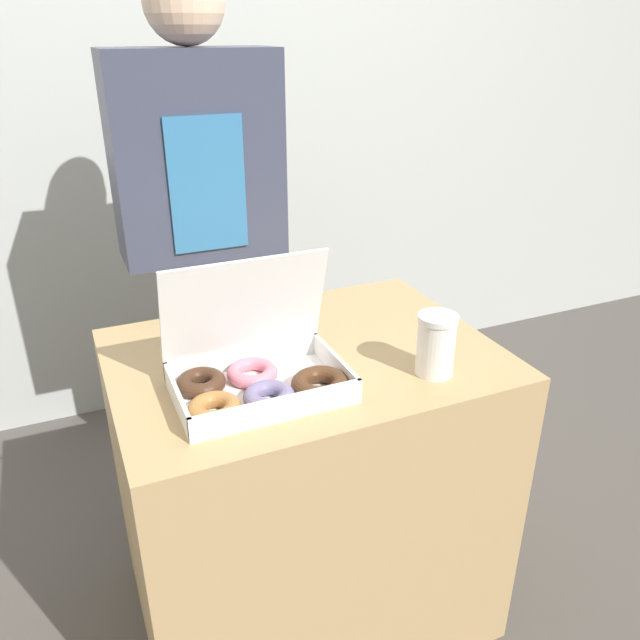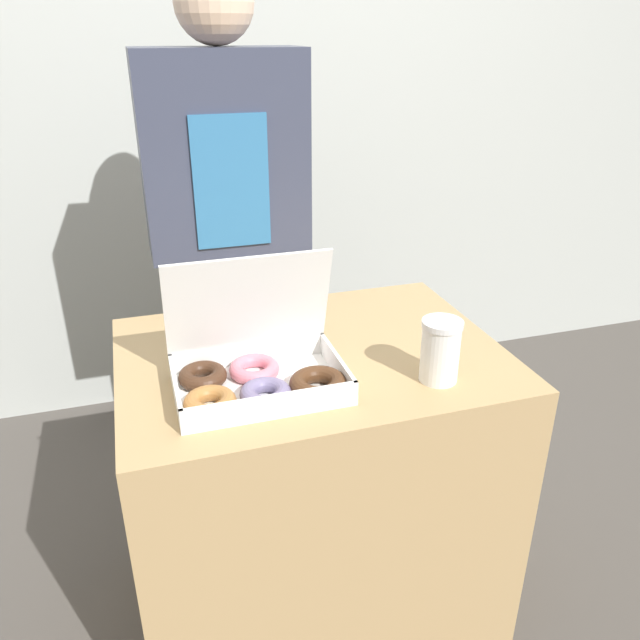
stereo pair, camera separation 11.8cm
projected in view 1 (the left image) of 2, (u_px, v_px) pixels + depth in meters
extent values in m
plane|color=#4C4742|center=(307.00, 599.00, 1.68)|extent=(14.00, 14.00, 0.00)
cube|color=#B2B7B2|center=(169.00, 60.00, 2.14)|extent=(10.00, 0.05, 2.60)
cube|color=tan|center=(306.00, 489.00, 1.52)|extent=(0.83, 0.61, 0.75)
cube|color=white|center=(261.00, 392.00, 1.21)|extent=(0.33, 0.22, 0.01)
cube|color=white|center=(177.00, 399.00, 1.14)|extent=(0.01, 0.22, 0.04)
cube|color=white|center=(336.00, 365.00, 1.26)|extent=(0.01, 0.22, 0.04)
cube|color=white|center=(279.00, 408.00, 1.11)|extent=(0.33, 0.01, 0.04)
cube|color=white|center=(244.00, 357.00, 1.29)|extent=(0.33, 0.01, 0.04)
cube|color=white|center=(245.00, 306.00, 1.21)|extent=(0.33, 0.07, 0.21)
torus|color=#A87038|center=(215.00, 409.00, 1.12)|extent=(0.12, 0.12, 0.03)
torus|color=#422819|center=(201.00, 383.00, 1.21)|extent=(0.13, 0.13, 0.03)
torus|color=slate|center=(269.00, 397.00, 1.16)|extent=(0.14, 0.14, 0.03)
torus|color=pink|center=(252.00, 373.00, 1.24)|extent=(0.14, 0.14, 0.03)
torus|color=#4C2D19|center=(320.00, 384.00, 1.20)|extent=(0.16, 0.16, 0.03)
cylinder|color=white|center=(436.00, 347.00, 1.26)|extent=(0.08, 0.08, 0.12)
cylinder|color=white|center=(438.00, 318.00, 1.23)|extent=(0.08, 0.08, 0.01)
cylinder|color=#4C4742|center=(215.00, 381.00, 1.92)|extent=(0.24, 0.24, 0.83)
cube|color=#383D51|center=(196.00, 157.00, 1.63)|extent=(0.43, 0.19, 0.53)
cube|color=teal|center=(208.00, 185.00, 1.57)|extent=(0.19, 0.01, 0.34)
sphere|color=beige|center=(183.00, 2.00, 1.47)|extent=(0.20, 0.20, 0.20)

